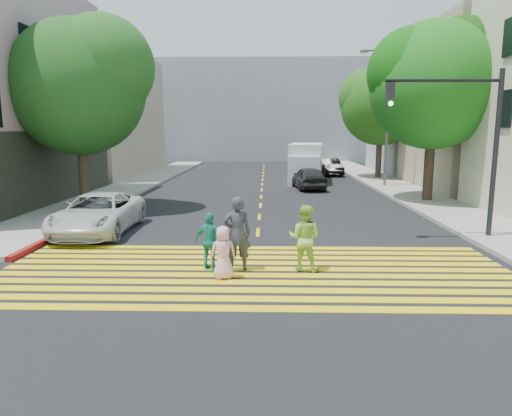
{
  "coord_description": "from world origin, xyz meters",
  "views": [
    {
      "loc": [
        0.31,
        -10.12,
        3.62
      ],
      "look_at": [
        0.0,
        3.0,
        1.4
      ],
      "focal_mm": 32.0,
      "sensor_mm": 36.0,
      "label": 1
    }
  ],
  "objects_px": {
    "silver_car": "(303,166)",
    "dark_car_near": "(309,178)",
    "pedestrian_man": "(237,234)",
    "white_van": "(306,164)",
    "traffic_signal": "(466,131)",
    "pedestrian_child": "(223,253)",
    "pedestrian_extra": "(210,241)",
    "tree_left": "(79,80)",
    "tree_right_far": "(382,101)",
    "pedestrian_woman": "(304,238)",
    "dark_car_parked": "(329,167)",
    "tree_right_near": "(436,78)",
    "white_sedan": "(98,213)"
  },
  "relations": [
    {
      "from": "pedestrian_child",
      "to": "pedestrian_extra",
      "type": "relative_size",
      "value": 0.87
    },
    {
      "from": "tree_right_far",
      "to": "traffic_signal",
      "type": "xyz_separation_m",
      "value": [
        -2.11,
        -19.73,
        -2.21
      ]
    },
    {
      "from": "tree_left",
      "to": "silver_car",
      "type": "xyz_separation_m",
      "value": [
        11.51,
        18.39,
        -5.21
      ]
    },
    {
      "from": "tree_right_far",
      "to": "dark_car_near",
      "type": "relative_size",
      "value": 2.06
    },
    {
      "from": "white_van",
      "to": "traffic_signal",
      "type": "height_order",
      "value": "traffic_signal"
    },
    {
      "from": "tree_right_far",
      "to": "white_van",
      "type": "xyz_separation_m",
      "value": [
        -5.79,
        -2.43,
        -4.52
      ]
    },
    {
      "from": "tree_left",
      "to": "pedestrian_woman",
      "type": "xyz_separation_m",
      "value": [
        9.38,
        -9.25,
        -4.98
      ]
    },
    {
      "from": "silver_car",
      "to": "dark_car_near",
      "type": "bearing_deg",
      "value": 85.57
    },
    {
      "from": "tree_right_near",
      "to": "white_van",
      "type": "xyz_separation_m",
      "value": [
        -5.53,
        9.15,
        -4.87
      ]
    },
    {
      "from": "pedestrian_child",
      "to": "white_sedan",
      "type": "xyz_separation_m",
      "value": [
        -4.98,
        5.1,
        0.04
      ]
    },
    {
      "from": "white_sedan",
      "to": "dark_car_parked",
      "type": "distance_m",
      "value": 24.58
    },
    {
      "from": "dark_car_near",
      "to": "white_van",
      "type": "xyz_separation_m",
      "value": [
        0.13,
        3.82,
        0.58
      ]
    },
    {
      "from": "tree_right_near",
      "to": "silver_car",
      "type": "distance_m",
      "value": 17.63
    },
    {
      "from": "tree_right_far",
      "to": "pedestrian_woman",
      "type": "distance_m",
      "value": 24.98
    },
    {
      "from": "dark_car_parked",
      "to": "tree_right_far",
      "type": "bearing_deg",
      "value": -46.18
    },
    {
      "from": "pedestrian_man",
      "to": "dark_car_near",
      "type": "relative_size",
      "value": 0.47
    },
    {
      "from": "tree_right_near",
      "to": "traffic_signal",
      "type": "distance_m",
      "value": 8.74
    },
    {
      "from": "pedestrian_man",
      "to": "traffic_signal",
      "type": "xyz_separation_m",
      "value": [
        7.21,
        3.58,
        2.63
      ]
    },
    {
      "from": "tree_left",
      "to": "tree_right_near",
      "type": "bearing_deg",
      "value": 8.39
    },
    {
      "from": "tree_right_near",
      "to": "dark_car_near",
      "type": "height_order",
      "value": "tree_right_near"
    },
    {
      "from": "tree_right_near",
      "to": "white_sedan",
      "type": "height_order",
      "value": "tree_right_near"
    },
    {
      "from": "silver_car",
      "to": "pedestrian_extra",
      "type": "bearing_deg",
      "value": 78.72
    },
    {
      "from": "dark_car_parked",
      "to": "traffic_signal",
      "type": "xyz_separation_m",
      "value": [
        1.28,
        -22.67,
        2.9
      ]
    },
    {
      "from": "white_van",
      "to": "silver_car",
      "type": "bearing_deg",
      "value": 94.37
    },
    {
      "from": "pedestrian_woman",
      "to": "silver_car",
      "type": "bearing_deg",
      "value": -76.84
    },
    {
      "from": "pedestrian_man",
      "to": "white_van",
      "type": "xyz_separation_m",
      "value": [
        3.53,
        20.88,
        0.31
      ]
    },
    {
      "from": "silver_car",
      "to": "pedestrian_woman",
      "type": "bearing_deg",
      "value": 83.73
    },
    {
      "from": "white_sedan",
      "to": "dark_car_parked",
      "type": "relative_size",
      "value": 1.17
    },
    {
      "from": "tree_right_far",
      "to": "tree_right_near",
      "type": "bearing_deg",
      "value": -91.33
    },
    {
      "from": "pedestrian_extra",
      "to": "white_van",
      "type": "height_order",
      "value": "white_van"
    },
    {
      "from": "tree_left",
      "to": "pedestrian_man",
      "type": "relative_size",
      "value": 4.42
    },
    {
      "from": "tree_right_near",
      "to": "pedestrian_child",
      "type": "bearing_deg",
      "value": -126.91
    },
    {
      "from": "tree_left",
      "to": "traffic_signal",
      "type": "distance_m",
      "value": 16.06
    },
    {
      "from": "tree_right_near",
      "to": "silver_car",
      "type": "bearing_deg",
      "value": 108.03
    },
    {
      "from": "tree_right_far",
      "to": "pedestrian_extra",
      "type": "distance_m",
      "value": 25.87
    },
    {
      "from": "dark_car_near",
      "to": "dark_car_parked",
      "type": "height_order",
      "value": "dark_car_parked"
    },
    {
      "from": "tree_left",
      "to": "white_van",
      "type": "relative_size",
      "value": 1.45
    },
    {
      "from": "white_sedan",
      "to": "pedestrian_woman",
      "type": "bearing_deg",
      "value": -32.24
    },
    {
      "from": "pedestrian_child",
      "to": "silver_car",
      "type": "distance_m",
      "value": 28.7
    },
    {
      "from": "pedestrian_woman",
      "to": "pedestrian_child",
      "type": "relative_size",
      "value": 1.31
    },
    {
      "from": "tree_right_far",
      "to": "white_van",
      "type": "bearing_deg",
      "value": -157.27
    },
    {
      "from": "pedestrian_man",
      "to": "pedestrian_woman",
      "type": "distance_m",
      "value": 1.75
    },
    {
      "from": "tree_right_far",
      "to": "dark_car_parked",
      "type": "bearing_deg",
      "value": 139.15
    },
    {
      "from": "white_sedan",
      "to": "traffic_signal",
      "type": "distance_m",
      "value": 12.85
    },
    {
      "from": "tree_right_near",
      "to": "pedestrian_woman",
      "type": "relative_size",
      "value": 5.22
    },
    {
      "from": "tree_left",
      "to": "tree_right_far",
      "type": "height_order",
      "value": "tree_left"
    },
    {
      "from": "pedestrian_extra",
      "to": "dark_car_near",
      "type": "bearing_deg",
      "value": -84.62
    },
    {
      "from": "pedestrian_man",
      "to": "pedestrian_extra",
      "type": "bearing_deg",
      "value": -4.58
    },
    {
      "from": "traffic_signal",
      "to": "pedestrian_man",
      "type": "bearing_deg",
      "value": -154.8
    },
    {
      "from": "tree_right_far",
      "to": "silver_car",
      "type": "xyz_separation_m",
      "value": [
        -5.45,
        4.35,
        -5.17
      ]
    }
  ]
}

